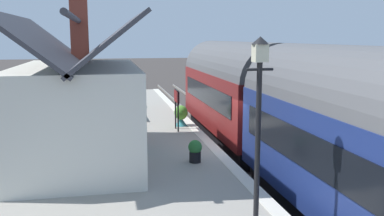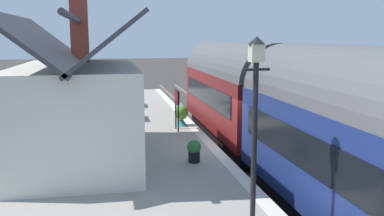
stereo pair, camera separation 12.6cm
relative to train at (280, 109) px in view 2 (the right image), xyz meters
name	(u,v)px [view 2 (the right image)]	position (x,y,z in m)	size (l,w,h in m)	color
ground_plane	(246,172)	(0.56, 0.90, -2.22)	(160.00, 160.00, 0.00)	#383330
platform	(117,166)	(0.56, 5.19, -1.75)	(32.00, 6.59, 0.94)	gray
platform_edge_coping	(212,147)	(0.56, 2.08, -1.27)	(32.00, 0.36, 0.02)	beige
rail_near	(291,167)	(0.56, -0.72, -2.15)	(52.00, 0.08, 0.14)	gray
rail_far	(251,170)	(0.56, 0.72, -2.15)	(52.00, 0.08, 0.14)	gray
train	(280,109)	(0.00, 0.00, 0.00)	(18.67, 2.73, 4.32)	black
station_building	(79,108)	(0.13, 6.25, 0.24)	(6.92, 3.62, 5.17)	silver
bench_by_lamp	(132,97)	(9.59, 4.19, -0.80)	(1.41, 0.47, 0.88)	#26727F
bench_mid_platform	(131,108)	(5.94, 4.46, -0.80)	(1.41, 0.46, 0.88)	#26727F
planter_by_door	(104,100)	(8.93, 5.64, -0.83)	(0.59, 0.59, 0.81)	gray
planter_bench_right	(64,104)	(7.98, 7.50, -0.82)	(0.64, 0.64, 0.91)	gray
planter_bench_left	(181,116)	(4.10, 2.51, -0.86)	(0.55, 0.55, 0.84)	teal
planter_corner_building	(194,150)	(-1.02, 3.01, -0.93)	(0.40, 0.40, 0.67)	black
lamp_post_platform	(255,97)	(-5.43, 2.78, 1.23)	(0.32, 0.50, 3.57)	black
station_sign_board	(177,100)	(3.29, 2.82, -0.09)	(0.96, 0.06, 1.57)	black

